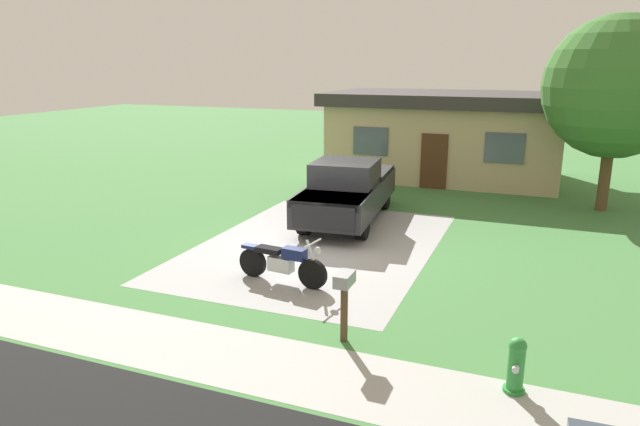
# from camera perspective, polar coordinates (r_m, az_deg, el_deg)

# --- Properties ---
(ground_plane) EXTENTS (80.00, 80.00, 0.00)m
(ground_plane) POSITION_cam_1_polar(r_m,az_deg,el_deg) (15.19, -0.24, -3.25)
(ground_plane) COLOR #437A3E
(driveway_pad) EXTENTS (5.91, 8.44, 0.01)m
(driveway_pad) POSITION_cam_1_polar(r_m,az_deg,el_deg) (15.19, -0.24, -3.24)
(driveway_pad) COLOR #9E9E9E
(driveway_pad) RESTS_ON ground
(sidewalk_strip) EXTENTS (36.00, 1.80, 0.01)m
(sidewalk_strip) POSITION_cam_1_polar(r_m,az_deg,el_deg) (10.29, -13.11, -12.86)
(sidewalk_strip) COLOR #A6A6A1
(sidewalk_strip) RESTS_ON ground
(motorcycle) EXTENTS (2.21, 0.70, 1.09)m
(motorcycle) POSITION_cam_1_polar(r_m,az_deg,el_deg) (12.58, -3.77, -4.91)
(motorcycle) COLOR black
(motorcycle) RESTS_ON ground
(pickup_truck) EXTENTS (2.52, 5.78, 1.90)m
(pickup_truck) POSITION_cam_1_polar(r_m,az_deg,el_deg) (17.44, 2.87, 2.37)
(pickup_truck) COLOR black
(pickup_truck) RESTS_ON ground
(fire_hydrant) EXTENTS (0.32, 0.40, 0.87)m
(fire_hydrant) POSITION_cam_1_polar(r_m,az_deg,el_deg) (9.10, 18.97, -14.19)
(fire_hydrant) COLOR #2D8C38
(fire_hydrant) RESTS_ON ground
(mailbox) EXTENTS (0.26, 0.48, 1.26)m
(mailbox) POSITION_cam_1_polar(r_m,az_deg,el_deg) (9.83, 2.45, -7.54)
(mailbox) COLOR #4C3823
(mailbox) RESTS_ON ground
(shade_tree) EXTENTS (4.45, 4.45, 6.19)m
(shade_tree) POSITION_cam_1_polar(r_m,az_deg,el_deg) (20.41, 27.47, 11.08)
(shade_tree) COLOR brown
(shade_tree) RESTS_ON ground
(neighbor_house) EXTENTS (9.60, 5.60, 3.50)m
(neighbor_house) POSITION_cam_1_polar(r_m,az_deg,el_deg) (24.56, 12.48, 7.67)
(neighbor_house) COLOR tan
(neighbor_house) RESTS_ON ground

